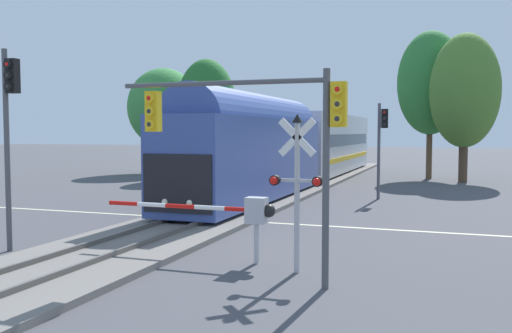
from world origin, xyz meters
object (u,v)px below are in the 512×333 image
commuter_train (301,144)px  oak_far_right (465,91)px  traffic_signal_near_right (260,123)px  oak_behind_train (207,106)px  crossing_signal_mast (297,176)px  elm_centre_background (430,83)px  crossing_gate_near (239,212)px  traffic_signal_far_side (382,135)px  traffic_signal_median (9,117)px  pine_left_background (164,108)px

commuter_train → oak_far_right: 12.31m
traffic_signal_near_right → oak_behind_train: 30.31m
crossing_signal_mast → commuter_train: bearing=104.4°
elm_centre_background → oak_far_right: bearing=-47.3°
crossing_signal_mast → oak_far_right: oak_far_right is taller
crossing_gate_near → traffic_signal_far_side: 15.86m
commuter_train → crossing_signal_mast: (5.69, -22.20, -0.34)m
commuter_train → elm_centre_background: 12.33m
commuter_train → oak_behind_train: oak_behind_train is taller
crossing_gate_near → crossing_signal_mast: crossing_signal_mast is taller
oak_behind_train → oak_far_right: (18.72, 2.20, 0.86)m
traffic_signal_median → oak_behind_train: bearing=102.0°
elm_centre_background → oak_far_right: elm_centre_background is taller
traffic_signal_near_right → oak_behind_train: oak_behind_train is taller
traffic_signal_near_right → oak_far_right: oak_far_right is taller
oak_behind_train → pine_left_background: bearing=149.7°
traffic_signal_far_side → oak_behind_train: 17.47m
traffic_signal_near_right → oak_behind_train: size_ratio=0.61×
traffic_signal_median → traffic_signal_near_right: bearing=-5.6°
crossing_signal_mast → traffic_signal_median: 8.77m
traffic_signal_median → commuter_train: bearing=82.6°
traffic_signal_near_right → traffic_signal_far_side: bearing=87.4°
commuter_train → crossing_gate_near: bearing=-79.7°
traffic_signal_far_side → traffic_signal_near_right: 17.43m
traffic_signal_near_right → oak_far_right: (5.10, 29.21, 2.65)m
traffic_signal_near_right → crossing_signal_mast: bearing=63.9°
commuter_train → pine_left_background: (-13.98, 6.84, 2.86)m
commuter_train → traffic_signal_far_side: (5.92, -5.97, 0.61)m
oak_behind_train → crossing_gate_near: bearing=-63.8°
traffic_signal_near_right → pine_left_background: (-19.09, 30.21, 1.88)m
oak_behind_train → oak_far_right: 18.87m
crossing_signal_mast → traffic_signal_far_side: bearing=89.2°
traffic_signal_median → oak_far_right: bearing=65.2°
commuter_train → traffic_signal_near_right: size_ratio=6.83×
crossing_signal_mast → crossing_gate_near: bearing=160.7°
commuter_train → crossing_gate_near: size_ratio=7.38×
oak_behind_train → pine_left_background: 6.34m
traffic_signal_near_right → elm_centre_background: 32.09m
commuter_train → traffic_signal_near_right: commuter_train is taller
traffic_signal_near_right → pine_left_background: bearing=122.3°
crossing_signal_mast → pine_left_background: size_ratio=0.44×
crossing_gate_near → traffic_signal_near_right: size_ratio=0.92×
traffic_signal_far_side → commuter_train: bearing=134.8°
crossing_signal_mast → traffic_signal_median: (-8.62, -0.39, 1.55)m
traffic_signal_median → elm_centre_background: bearing=70.8°
crossing_signal_mast → traffic_signal_far_side: 16.26m
crossing_signal_mast → elm_centre_background: elm_centre_background is taller
crossing_signal_mast → oak_behind_train: oak_behind_train is taller
crossing_signal_mast → pine_left_background: (-19.67, 29.04, 3.20)m
traffic_signal_median → oak_far_right: size_ratio=0.57×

